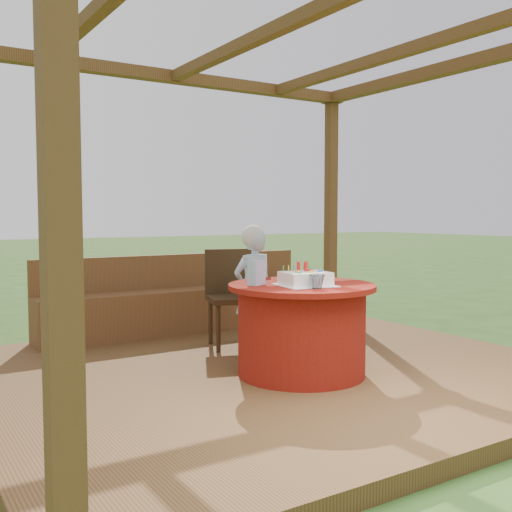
{
  "coord_description": "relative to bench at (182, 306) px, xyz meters",
  "views": [
    {
      "loc": [
        -2.65,
        -3.97,
        1.35
      ],
      "look_at": [
        0.0,
        0.25,
        1.0
      ],
      "focal_mm": 42.0,
      "sensor_mm": 36.0,
      "label": 1
    }
  ],
  "objects": [
    {
      "name": "gift_bag",
      "position": [
        -0.28,
        -1.91,
        0.53
      ],
      "size": [
        0.15,
        0.13,
        0.19
      ],
      "primitive_type": "cube",
      "rotation": [
        0.0,
        0.0,
        0.41
      ],
      "color": "#C17DAA",
      "rests_on": "table"
    },
    {
      "name": "birthday_cake",
      "position": [
        0.01,
        -2.14,
        0.49
      ],
      "size": [
        0.44,
        0.44,
        0.18
      ],
      "color": "white",
      "rests_on": "table"
    },
    {
      "name": "bench",
      "position": [
        0.0,
        0.0,
        0.0
      ],
      "size": [
        3.0,
        0.42,
        0.8
      ],
      "color": "brown",
      "rests_on": "deck"
    },
    {
      "name": "deck",
      "position": [
        0.0,
        -1.72,
        -0.32
      ],
      "size": [
        4.5,
        4.0,
        0.12
      ],
      "primitive_type": "cube",
      "color": "brown",
      "rests_on": "ground"
    },
    {
      "name": "table",
      "position": [
        0.05,
        -2.04,
        0.09
      ],
      "size": [
        1.12,
        1.12,
        0.7
      ],
      "color": "maroon",
      "rests_on": "deck"
    },
    {
      "name": "chair",
      "position": [
        0.11,
        -0.86,
        0.24
      ],
      "size": [
        0.56,
        0.56,
        0.9
      ],
      "color": "#362311",
      "rests_on": "deck"
    },
    {
      "name": "pergola",
      "position": [
        0.0,
        -1.72,
        2.02
      ],
      "size": [
        4.5,
        4.0,
        2.72
      ],
      "color": "brown",
      "rests_on": "deck"
    },
    {
      "name": "ground",
      "position": [
        0.0,
        -1.72,
        -0.38
      ],
      "size": [
        60.0,
        60.0,
        0.0
      ],
      "primitive_type": "plane",
      "color": "#2A4F1A",
      "rests_on": "ground"
    },
    {
      "name": "drinking_glass",
      "position": [
        -0.04,
        -2.34,
        0.49
      ],
      "size": [
        0.12,
        0.12,
        0.1
      ],
      "primitive_type": "imported",
      "rotation": [
        0.0,
        0.0,
        -0.05
      ],
      "color": "white",
      "rests_on": "table"
    },
    {
      "name": "elderly_woman",
      "position": [
        0.18,
        -1.13,
        0.32
      ],
      "size": [
        0.41,
        0.29,
        1.13
      ],
      "color": "#9BC6E7",
      "rests_on": "deck"
    }
  ]
}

